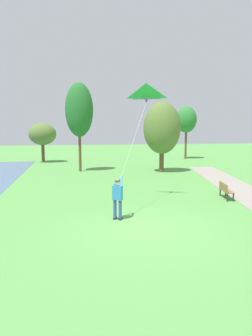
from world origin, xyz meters
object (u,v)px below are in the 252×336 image
Objects in this scene: flying_kite at (146,93)px; tree_lakeside_far at (42,134)px; tree_treeline_center at (186,120)px; person_kite_flyer at (118,195)px; park_bench_far_walkway at (225,189)px; tree_horizon_far at (162,128)px; tree_treeline_left at (79,110)px.

tree_lakeside_far is at bearing 109.34° from flying_kite.
flying_kite reaches higher than tree_lakeside_far.
tree_treeline_center is (10.28, 21.14, -0.80)m from flying_kite.
person_kite_flyer is 0.42× the size of flying_kite.
park_bench_far_walkway is at bearing -60.67° from tree_lakeside_far.
tree_horizon_far is at bearing -120.32° from tree_treeline_center.
park_bench_far_walkway is (6.42, 2.86, -0.54)m from person_kite_flyer.
tree_horizon_far reaches higher than person_kite_flyer.
tree_lakeside_far is (-7.03, 20.03, -2.51)m from flying_kite.
tree_treeline_center reaches higher than person_kite_flyer.
tree_treeline_center reaches higher than flying_kite.
tree_treeline_center is at bearing 59.68° from tree_horizon_far.
person_kite_flyer is 5.99m from flying_kite.
flying_kite is 0.72× the size of tree_horizon_far.
flying_kite is 0.67× the size of tree_treeline_center.
flying_kite is at bearing -70.66° from tree_lakeside_far.
tree_lakeside_far is 14.68m from tree_horizon_far.
park_bench_far_walkway is 22.73m from tree_treeline_center.
flying_kite is 1.00× the size of tree_lakeside_far.
tree_treeline_center reaches higher than tree_horizon_far.
park_bench_far_walkway is (4.44, -0.39, -5.16)m from flying_kite.
flying_kite is 23.52m from tree_treeline_center.
flying_kite reaches higher than tree_horizon_far.
tree_treeline_left is 9.25m from tree_lakeside_far.
tree_treeline_left reaches higher than tree_lakeside_far.
tree_treeline_left is at bearing -145.58° from tree_treeline_center.
tree_treeline_left is 16.26m from tree_treeline_center.
tree_horizon_far reaches higher than tree_lakeside_far.
tree_treeline_left reaches higher than tree_treeline_center.
tree_lakeside_far reaches higher than park_bench_far_walkway.
tree_lakeside_far reaches higher than person_kite_flyer.
person_kite_flyer is 23.92m from tree_lakeside_far.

